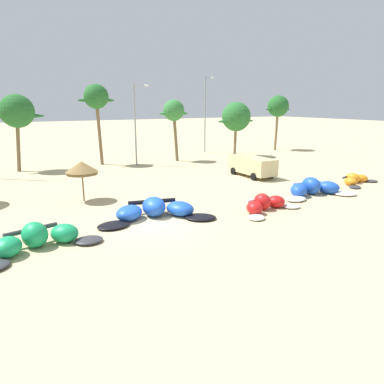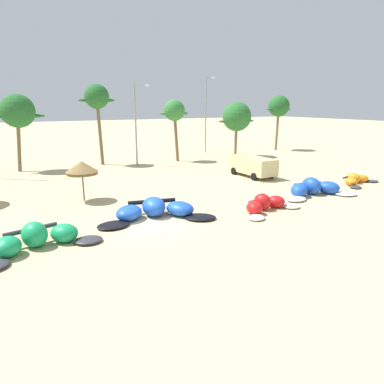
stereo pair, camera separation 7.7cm
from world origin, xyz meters
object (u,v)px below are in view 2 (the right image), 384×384
(kite_left_of_center, at_px, (155,210))
(palm_left, at_px, (18,112))
(kite_left, at_px, (37,239))
(palm_left_of_gap, at_px, (97,98))
(beach_umbrella_middle, at_px, (82,168))
(kite_right_of_center, at_px, (314,189))
(palm_right_of_gap, at_px, (279,107))
(palm_center_right, at_px, (237,117))
(kite_right, at_px, (356,180))
(lamppost_east, at_px, (206,111))
(kite_center, at_px, (266,204))
(parked_van, at_px, (252,165))
(palm_center_left, at_px, (174,112))
(lamppost_east_center, at_px, (137,121))

(kite_left_of_center, height_order, palm_left, palm_left)
(kite_left, height_order, palm_left_of_gap, palm_left_of_gap)
(palm_left_of_gap, bearing_deg, beach_umbrella_middle, -109.01)
(kite_right_of_center, xyz_separation_m, palm_right_of_gap, (16.00, 21.89, 5.79))
(kite_left, xyz_separation_m, palm_left, (0.98, 22.31, 5.48))
(palm_left_of_gap, height_order, palm_right_of_gap, palm_left_of_gap)
(kite_left, xyz_separation_m, palm_center_right, (26.15, 20.27, 4.59))
(kite_right, bearing_deg, kite_right_of_center, -170.65)
(kite_left_of_center, height_order, palm_right_of_gap, palm_right_of_gap)
(kite_left_of_center, relative_size, beach_umbrella_middle, 2.52)
(kite_left_of_center, xyz_separation_m, lamppost_east, (17.96, 23.83, 5.23))
(palm_left_of_gap, relative_size, lamppost_east, 0.85)
(kite_center, relative_size, beach_umbrella_middle, 1.74)
(kite_left, bearing_deg, lamppost_east, 45.88)
(kite_right, bearing_deg, parked_van, 130.15)
(kite_left, xyz_separation_m, kite_center, (13.59, -0.46, -0.06))
(kite_left, xyz_separation_m, kite_right, (25.70, 1.91, -0.14))
(beach_umbrella_middle, distance_m, palm_center_left, 19.07)
(kite_left_of_center, xyz_separation_m, palm_left, (-5.80, 20.62, 5.51))
(palm_left, height_order, lamppost_east_center, lamppost_east_center)
(palm_left, height_order, palm_center_right, palm_left)
(kite_center, height_order, lamppost_east_center, lamppost_east_center)
(kite_right_of_center, distance_m, beach_umbrella_middle, 17.11)
(parked_van, relative_size, palm_center_right, 0.73)
(palm_center_left, relative_size, lamppost_east_center, 0.82)
(kite_right, bearing_deg, palm_left_of_gap, 129.42)
(kite_right_of_center, height_order, lamppost_east, lamppost_east)
(kite_right, height_order, parked_van, parked_van)
(kite_left_of_center, distance_m, lamppost_east_center, 19.60)
(palm_center_left, bearing_deg, kite_right, -66.04)
(parked_van, xyz_separation_m, palm_right_of_gap, (15.63, 13.87, 5.20))
(palm_right_of_gap, bearing_deg, lamppost_east, 165.64)
(lamppost_east, bearing_deg, beach_umbrella_middle, -139.45)
(kite_right_of_center, relative_size, kite_right, 1.35)
(palm_right_of_gap, xyz_separation_m, lamppost_east_center, (-22.94, -2.89, -1.35))
(palm_center_right, height_order, lamppost_east_center, lamppost_east_center)
(kite_left_of_center, xyz_separation_m, kite_center, (6.81, -2.15, -0.03))
(palm_center_left, distance_m, lamppost_east, 8.84)
(kite_center, bearing_deg, kite_right_of_center, 12.94)
(lamppost_east_center, xyz_separation_m, lamppost_east, (12.24, 5.63, 0.75))
(kite_center, xyz_separation_m, lamppost_east, (11.14, 25.97, 5.27))
(beach_umbrella_middle, distance_m, palm_left_of_gap, 16.32)
(kite_left_of_center, xyz_separation_m, palm_center_left, (10.62, 18.90, 5.37))
(palm_left_of_gap, distance_m, palm_right_of_gap, 26.55)
(kite_left_of_center, xyz_separation_m, lamppost_east_center, (5.72, 18.20, 4.49))
(kite_right_of_center, bearing_deg, lamppost_east_center, 110.07)
(palm_center_right, bearing_deg, kite_left_of_center, -136.19)
(palm_left, height_order, lamppost_east, lamppost_east)
(kite_left, distance_m, beach_umbrella_middle, 8.75)
(palm_left, height_order, palm_left_of_gap, palm_left_of_gap)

